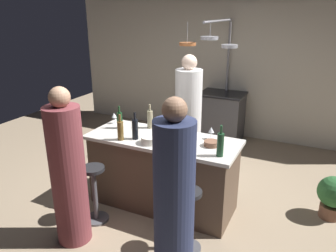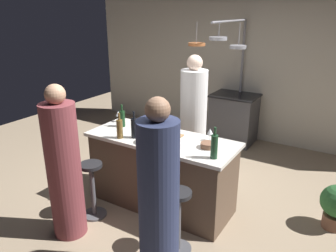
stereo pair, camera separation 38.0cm
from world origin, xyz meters
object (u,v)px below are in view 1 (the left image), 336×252
(bar_stool_right, at_px, (188,218))
(guest_right, at_px, (174,200))
(mixing_bowl_ceramic, at_px, (150,140))
(wine_bottle_amber, at_px, (120,130))
(guest_left, at_px, (68,174))
(mixing_bowl_wooden, at_px, (211,143))
(chef, at_px, (188,122))
(stove_range, at_px, (221,116))
(bar_stool_left, at_px, (95,191))
(potted_plant, at_px, (333,195))
(wine_bottle_white, at_px, (150,119))
(pepper_mill, at_px, (183,143))
(wine_bottle_red, at_px, (120,120))
(wine_glass_near_left_guest, at_px, (114,116))
(wine_bottle_dark, at_px, (135,129))
(wine_glass_near_right_guest, at_px, (211,130))
(cutting_board, at_px, (168,135))
(wine_bottle_green, at_px, (220,144))

(bar_stool_right, distance_m, guest_right, 0.54)
(mixing_bowl_ceramic, bearing_deg, wine_bottle_amber, -171.18)
(guest_left, bearing_deg, bar_stool_right, 17.39)
(guest_right, height_order, mixing_bowl_wooden, guest_right)
(chef, xyz_separation_m, guest_left, (-0.52, -1.88, -0.05))
(guest_left, xyz_separation_m, wine_bottle_amber, (0.16, 0.72, 0.25))
(stove_range, distance_m, bar_stool_left, 3.12)
(potted_plant, distance_m, wine_bottle_white, 2.34)
(guest_left, distance_m, pepper_mill, 1.20)
(guest_right, bearing_deg, wine_bottle_red, 139.69)
(wine_glass_near_left_guest, bearing_deg, guest_right, -39.82)
(wine_bottle_dark, distance_m, wine_glass_near_left_guest, 0.64)
(pepper_mill, distance_m, wine_bottle_dark, 0.66)
(stove_range, height_order, wine_glass_near_right_guest, wine_glass_near_right_guest)
(potted_plant, relative_size, cutting_board, 1.62)
(wine_bottle_dark, height_order, wine_glass_near_right_guest, wine_bottle_dark)
(wine_bottle_amber, relative_size, mixing_bowl_wooden, 1.87)
(pepper_mill, bearing_deg, potted_plant, 30.39)
(stove_range, height_order, bar_stool_right, stove_range)
(wine_bottle_white, bearing_deg, bar_stool_left, -106.75)
(wine_bottle_red, height_order, mixing_bowl_ceramic, wine_bottle_red)
(bar_stool_left, relative_size, wine_bottle_amber, 2.23)
(bar_stool_left, height_order, cutting_board, cutting_board)
(guest_right, bearing_deg, wine_glass_near_right_guest, 93.41)
(guest_right, distance_m, wine_bottle_red, 1.63)
(wine_bottle_white, relative_size, wine_glass_near_right_guest, 2.12)
(wine_glass_near_left_guest, bearing_deg, stove_range, 70.38)
(bar_stool_right, xyz_separation_m, wine_glass_near_right_guest, (-0.07, 0.84, 0.63))
(bar_stool_left, distance_m, mixing_bowl_ceramic, 0.86)
(wine_bottle_amber, relative_size, mixing_bowl_ceramic, 1.49)
(mixing_bowl_wooden, bearing_deg, wine_glass_near_left_guest, 172.85)
(stove_range, xyz_separation_m, bar_stool_left, (-0.55, -3.07, -0.07))
(wine_glass_near_right_guest, bearing_deg, pepper_mill, -105.47)
(wine_bottle_amber, height_order, wine_bottle_green, wine_bottle_green)
(chef, bearing_deg, wine_glass_near_left_guest, -137.41)
(wine_bottle_green, bearing_deg, potted_plant, 34.93)
(potted_plant, xyz_separation_m, wine_bottle_amber, (-2.31, -0.86, 0.72))
(chef, bearing_deg, guest_left, -105.63)
(potted_plant, relative_size, wine_bottle_white, 1.68)
(bar_stool_left, height_order, potted_plant, bar_stool_left)
(cutting_board, xyz_separation_m, wine_glass_near_right_guest, (0.48, 0.13, 0.10))
(pepper_mill, relative_size, wine_bottle_white, 0.68)
(potted_plant, relative_size, wine_bottle_green, 1.57)
(wine_bottle_green, relative_size, wine_bottle_red, 1.14)
(stove_range, height_order, pepper_mill, pepper_mill)
(wine_bottle_green, height_order, mixing_bowl_wooden, wine_bottle_green)
(wine_bottle_green, distance_m, wine_bottle_dark, 1.02)
(chef, xyz_separation_m, potted_plant, (1.94, -0.29, -0.52))
(bar_stool_right, height_order, mixing_bowl_wooden, mixing_bowl_wooden)
(wine_glass_near_right_guest, bearing_deg, guest_left, -132.21)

